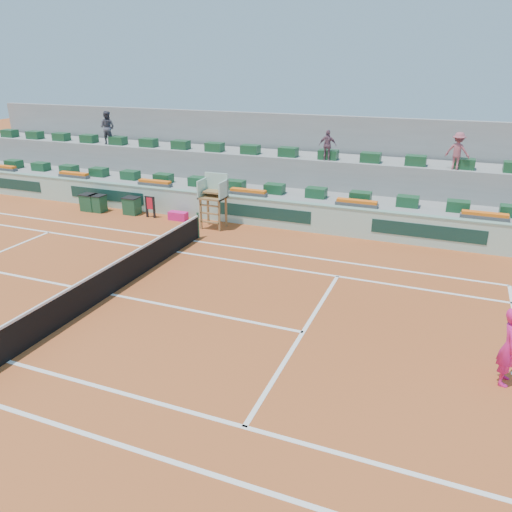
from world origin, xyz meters
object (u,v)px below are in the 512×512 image
Objects in this scene: tennis_player at (510,346)px; player_bag at (178,216)px; umpire_chair at (214,193)px; drink_cooler_a at (132,206)px.

player_bag is at bearing 148.51° from tennis_player.
umpire_chair is at bearing -8.28° from player_bag.
umpire_chair is at bearing -4.09° from drink_cooler_a.
drink_cooler_a is at bearing 175.91° from umpire_chair.
umpire_chair reaches higher than drink_cooler_a.
tennis_player is (16.02, -8.27, 0.53)m from drink_cooler_a.
tennis_player is (11.38, -7.94, -0.59)m from umpire_chair.
player_bag is at bearing -0.70° from drink_cooler_a.
tennis_player is at bearing -31.49° from player_bag.
drink_cooler_a reaches higher than player_bag.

